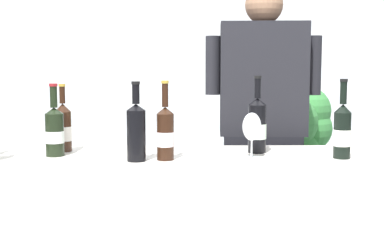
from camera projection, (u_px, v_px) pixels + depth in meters
The scene contains 10 objects.
wall_back at pixel (181, 56), 4.78m from camera, with size 8.00×0.10×2.80m, color silver.
wine_bottle_0 at pixel (136, 130), 2.13m from camera, with size 0.08×0.08×0.33m.
wine_bottle_1 at pixel (165, 133), 2.16m from camera, with size 0.07×0.07×0.33m.
wine_bottle_3 at pixel (55, 131), 2.25m from camera, with size 0.08×0.08×0.31m.
wine_bottle_4 at pixel (257, 125), 2.34m from camera, with size 0.08×0.08×0.34m.
wine_bottle_5 at pixel (63, 128), 2.37m from camera, with size 0.08×0.08×0.31m.
wine_bottle_6 at pixel (342, 131), 2.19m from camera, with size 0.07×0.07×0.34m.
wine_glass at pixel (252, 128), 2.20m from camera, with size 0.08×0.08×0.19m.
person_server at pixel (262, 153), 2.83m from camera, with size 0.61×0.26×1.73m.
potted_shrub at pixel (293, 157), 3.34m from camera, with size 0.51×0.57×1.18m.
Camera 1 is at (0.04, -2.21, 1.32)m, focal length 48.89 mm.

